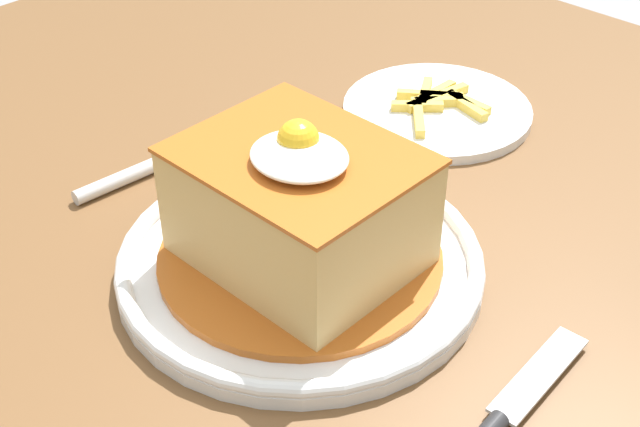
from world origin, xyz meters
name	(u,v)px	position (x,y,z in m)	size (l,w,h in m)	color
dining_table	(327,336)	(0.00, 0.00, 0.63)	(1.12, 1.01, 0.73)	brown
main_plate	(300,261)	(0.01, -0.04, 0.74)	(0.26, 0.26, 0.02)	white
sandwich_meal	(299,211)	(0.02, -0.04, 0.79)	(0.20, 0.20, 0.11)	#B75B1E
fork	(140,171)	(-0.16, -0.05, 0.74)	(0.03, 0.14, 0.01)	silver
side_plate_fries	(437,109)	(-0.05, 0.20, 0.74)	(0.17, 0.17, 0.02)	white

